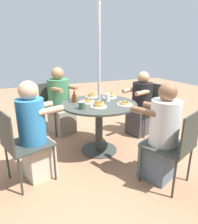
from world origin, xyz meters
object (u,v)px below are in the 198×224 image
(patio_table, at_px, (99,114))
(pancake_plate_a, at_px, (110,96))
(patio_chair_south, at_px, (20,142))
(drinking_glass_a, at_px, (108,98))
(pancake_plate_c, at_px, (92,95))
(patio_chair_north, at_px, (147,104))
(pancake_plate_e, at_px, (99,105))
(diner_south, at_px, (35,135))
(patio_chair_east, at_px, (55,103))
(diner_east, at_px, (60,104))
(diner_north, at_px, (140,106))
(pancake_plate_d, at_px, (88,101))
(patio_chair_west, at_px, (176,143))
(pancake_plate_b, at_px, (125,104))
(syrup_bottle, at_px, (74,98))
(coffee_cup, at_px, (82,105))
(diner_west, at_px, (161,137))

(patio_table, bearing_deg, pancake_plate_a, -141.04)
(patio_table, xyz_separation_m, pancake_plate_a, (-0.29, -0.23, 0.19))
(patio_chair_south, xyz_separation_m, drinking_glass_a, (-1.27, -0.40, 0.28))
(drinking_glass_a, bearing_deg, pancake_plate_c, -72.69)
(patio_chair_north, distance_m, pancake_plate_e, 1.34)
(patio_table, bearing_deg, patio_chair_north, -162.55)
(patio_chair_north, distance_m, diner_south, 2.16)
(patio_table, height_order, pancake_plate_e, pancake_plate_e)
(pancake_plate_a, distance_m, drinking_glass_a, 0.23)
(patio_chair_east, distance_m, diner_east, 0.18)
(diner_north, bearing_deg, diner_east, 46.88)
(patio_table, xyz_separation_m, patio_chair_north, (-1.11, -0.35, -0.07))
(patio_chair_east, height_order, pancake_plate_e, patio_chair_east)
(drinking_glass_a, bearing_deg, pancake_plate_e, 43.09)
(patio_chair_south, distance_m, pancake_plate_d, 1.10)
(diner_north, distance_m, pancake_plate_c, 0.94)
(pancake_plate_c, bearing_deg, diner_east, -52.36)
(patio_chair_north, bearing_deg, patio_chair_west, 137.13)
(pancake_plate_b, bearing_deg, patio_chair_east, -62.09)
(syrup_bottle, xyz_separation_m, coffee_cup, (0.01, 0.37, -0.01))
(patio_chair_south, bearing_deg, pancake_plate_b, 76.98)
(diner_north, height_order, diner_south, diner_south)
(pancake_plate_c, relative_size, coffee_cup, 2.25)
(diner_north, height_order, coffee_cup, diner_north)
(patio_table, relative_size, drinking_glass_a, 9.93)
(patio_chair_south, height_order, pancake_plate_d, patio_chair_south)
(pancake_plate_e, bearing_deg, diner_north, -154.90)
(diner_west, relative_size, coffee_cup, 11.89)
(patio_chair_west, distance_m, drinking_glass_a, 1.19)
(diner_north, relative_size, pancake_plate_e, 5.13)
(diner_north, relative_size, diner_south, 0.96)
(patio_chair_east, distance_m, pancake_plate_e, 1.34)
(diner_west, bearing_deg, syrup_bottle, 99.32)
(patio_table, distance_m, pancake_plate_a, 0.42)
(patio_chair_south, height_order, diner_west, diner_west)
(pancake_plate_d, distance_m, pancake_plate_e, 0.28)
(patio_chair_north, distance_m, syrup_bottle, 1.46)
(patio_table, bearing_deg, drinking_glass_a, -164.53)
(coffee_cup, bearing_deg, diner_east, -87.86)
(syrup_bottle, bearing_deg, coffee_cup, 88.33)
(patio_chair_west, xyz_separation_m, pancake_plate_b, (0.15, -0.84, 0.25))
(patio_chair_east, xyz_separation_m, diner_west, (-0.79, 2.01, 0.02))
(pancake_plate_b, bearing_deg, coffee_cup, -6.53)
(pancake_plate_c, relative_size, pancake_plate_e, 1.00)
(patio_table, relative_size, pancake_plate_c, 4.95)
(pancake_plate_b, height_order, pancake_plate_c, pancake_plate_c)
(patio_chair_north, distance_m, coffee_cup, 1.55)
(patio_chair_north, height_order, diner_north, diner_north)
(pancake_plate_b, bearing_deg, pancake_plate_d, -38.02)
(patio_chair_south, bearing_deg, patio_chair_north, 89.82)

